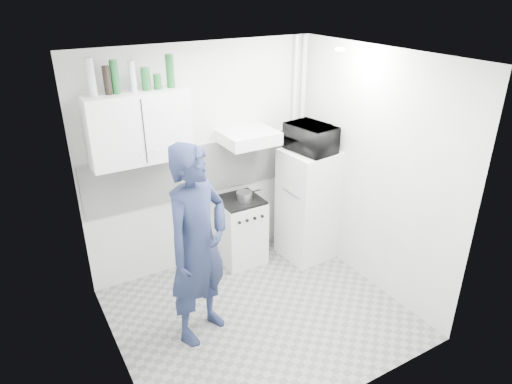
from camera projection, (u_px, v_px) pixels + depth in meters
floor at (259, 314)px, 4.76m from camera, size 2.80×2.80×0.00m
ceiling at (260, 57)px, 3.66m from camera, size 2.80×2.80×0.00m
wall_back at (204, 160)px, 5.19m from camera, size 2.80×0.00×2.80m
wall_left at (106, 242)px, 3.57m from camera, size 0.00×2.60×2.60m
wall_right at (372, 173)px, 4.85m from camera, size 0.00×2.60×2.60m
person at (198, 246)px, 4.13m from camera, size 0.84×0.72×1.95m
stove at (240, 231)px, 5.52m from camera, size 0.50×0.50×0.80m
fridge at (308, 205)px, 5.53m from camera, size 0.61×0.61×1.38m
stove_top at (240, 200)px, 5.35m from camera, size 0.48×0.48×0.03m
saucepan at (244, 196)px, 5.30m from camera, size 0.18×0.18×0.10m
microwave at (311, 138)px, 5.17m from camera, size 0.61×0.46×0.31m
bottle_a at (91, 77)px, 4.08m from camera, size 0.08×0.08×0.34m
bottle_b at (107, 80)px, 4.17m from camera, size 0.07×0.07×0.26m
bottle_c at (115, 77)px, 4.19m from camera, size 0.07×0.07×0.31m
bottle_d at (133, 76)px, 4.27m from camera, size 0.07×0.07×0.29m
canister_a at (146, 79)px, 4.34m from camera, size 0.09×0.09×0.22m
canister_b at (157, 81)px, 4.41m from camera, size 0.08×0.08×0.15m
bottle_e at (170, 71)px, 4.43m from camera, size 0.08×0.08×0.32m
upper_cabinet at (138, 127)px, 4.48m from camera, size 1.00×0.35×0.70m
range_hood at (249, 137)px, 5.09m from camera, size 0.60×0.50×0.14m
backsplash at (205, 169)px, 5.22m from camera, size 2.74×0.03×0.60m
pipe_a at (301, 143)px, 5.72m from camera, size 0.05×0.05×2.60m
pipe_b at (293, 145)px, 5.67m from camera, size 0.04×0.04×2.60m
ceiling_spot_fixture at (340, 49)px, 4.29m from camera, size 0.10×0.10×0.02m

